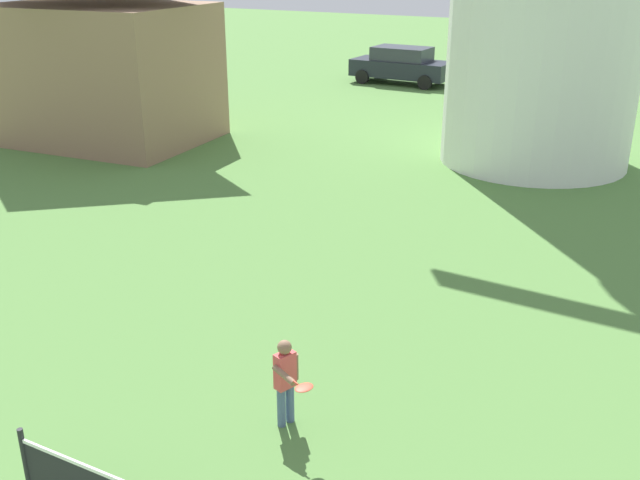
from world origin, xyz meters
name	(u,v)px	position (x,y,z in m)	size (l,w,h in m)	color
player_far	(286,378)	(-1.10, 5.00, 0.67)	(0.68, 0.65, 1.17)	slate
parked_car_black	(402,65)	(-9.05, 28.41, 0.81)	(4.31, 1.99, 1.56)	#1E232D
parked_car_cream	(543,77)	(-2.96, 28.06, 0.81)	(4.64, 2.43, 1.56)	silver
chapel	(98,29)	(-13.32, 15.05, 3.28)	(6.61, 5.06, 7.60)	#937056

